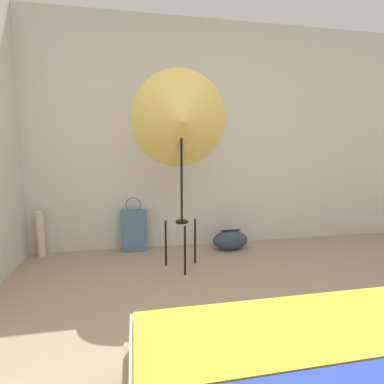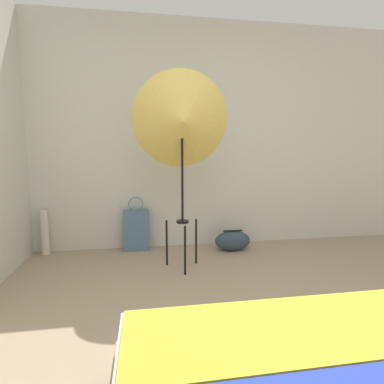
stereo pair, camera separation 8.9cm
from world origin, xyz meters
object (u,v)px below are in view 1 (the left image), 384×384
Objects in this scene: duffel_bag at (230,240)px; paper_roll at (40,234)px; photo_umbrella at (181,121)px; tote_bag at (134,230)px.

paper_roll is (-2.07, 0.20, 0.14)m from duffel_bag.
paper_roll is at bearing 174.56° from duffel_bag.
duffel_bag is 0.83× the size of paper_roll.
tote_bag is at bearing 127.43° from photo_umbrella.
photo_umbrella is at bearing -146.70° from duffel_bag.
photo_umbrella is 1.49m from duffel_bag.
tote_bag is (-0.45, 0.59, -1.16)m from photo_umbrella.
tote_bag is at bearing -1.11° from paper_roll.
photo_umbrella is 3.03× the size of tote_bag.
duffel_bag is at bearing -9.32° from tote_bag.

